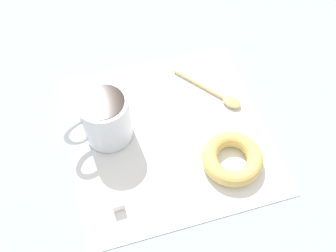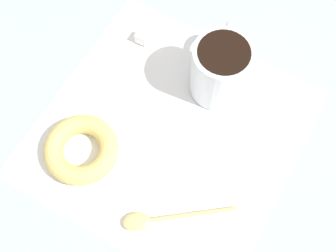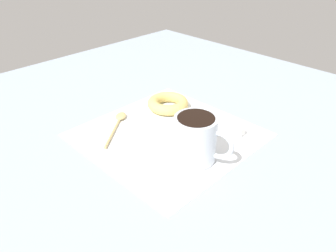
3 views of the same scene
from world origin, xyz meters
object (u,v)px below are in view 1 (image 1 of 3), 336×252
Objects in this scene: spoon at (221,97)px; sugar_cube at (117,203)px; coffee_cup at (105,118)px; donut at (232,158)px.

spoon is 27.32cm from sugar_cube.
spoon is at bearing -145.89° from sugar_cube.
coffee_cup is 13.89cm from sugar_cube.
donut is at bearing 76.84° from spoon.
spoon is at bearing -174.65° from coffee_cup.
coffee_cup reaches higher than donut.
donut is 19.71cm from sugar_cube.
spoon is (-21.47, -2.01, -4.29)cm from coffee_cup.
coffee_cup is 6.50× the size of sugar_cube.
donut reaches higher than sugar_cube.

